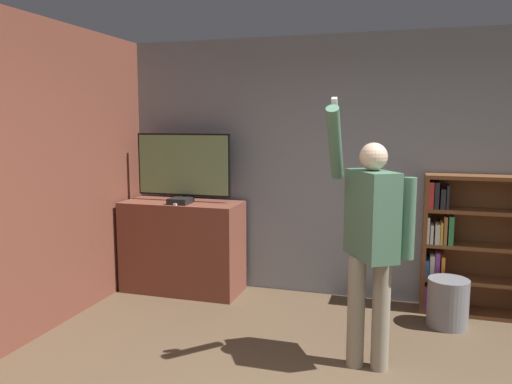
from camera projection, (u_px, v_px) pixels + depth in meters
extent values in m
cube|color=gray|center=(367.00, 169.00, 5.07)|extent=(7.15, 0.06, 2.70)
cube|color=brown|center=(57.00, 176.00, 4.45)|extent=(0.06, 4.44, 2.70)
cube|color=brown|center=(183.00, 246.00, 5.39)|extent=(1.27, 0.55, 0.98)
cylinder|color=black|center=(184.00, 200.00, 5.38)|extent=(0.22, 0.22, 0.03)
cylinder|color=black|center=(184.00, 196.00, 5.38)|extent=(0.06, 0.06, 0.05)
cube|color=black|center=(184.00, 165.00, 5.33)|extent=(1.06, 0.04, 0.66)
cube|color=#6B9360|center=(183.00, 165.00, 5.31)|extent=(1.02, 0.01, 0.63)
cube|color=black|center=(180.00, 201.00, 5.19)|extent=(0.21, 0.21, 0.06)
cube|color=white|center=(178.00, 204.00, 5.14)|extent=(0.06, 0.14, 0.02)
cube|color=brown|center=(424.00, 243.00, 4.82)|extent=(0.04, 0.28, 1.33)
cube|color=brown|center=(473.00, 243.00, 4.82)|extent=(0.95, 0.01, 1.33)
cube|color=brown|center=(471.00, 312.00, 4.78)|extent=(0.88, 0.28, 0.04)
cube|color=brown|center=(473.00, 280.00, 4.74)|extent=(0.88, 0.28, 0.04)
cube|color=brown|center=(475.00, 246.00, 4.69)|extent=(0.88, 0.28, 0.04)
cube|color=brown|center=(477.00, 211.00, 4.64)|extent=(0.88, 0.28, 0.04)
cube|color=brown|center=(479.00, 177.00, 4.60)|extent=(0.88, 0.28, 0.04)
cube|color=#7A3889|center=(426.00, 296.00, 4.86)|extent=(0.04, 0.22, 0.25)
cube|color=#99663D|center=(432.00, 298.00, 4.84)|extent=(0.03, 0.22, 0.22)
cube|color=#99663D|center=(437.00, 298.00, 4.84)|extent=(0.04, 0.24, 0.22)
cube|color=#2D569E|center=(443.00, 299.00, 4.82)|extent=(0.03, 0.25, 0.21)
cube|color=#2D569E|center=(427.00, 267.00, 4.81)|extent=(0.03, 0.21, 0.17)
cube|color=beige|center=(432.00, 264.00, 4.82)|extent=(0.04, 0.26, 0.22)
cube|color=#7A3889|center=(437.00, 264.00, 4.78)|extent=(0.04, 0.20, 0.25)
cube|color=orange|center=(442.00, 265.00, 4.79)|extent=(0.03, 0.25, 0.21)
cube|color=beige|center=(428.00, 229.00, 4.78)|extent=(0.02, 0.24, 0.25)
cube|color=beige|center=(432.00, 233.00, 4.75)|extent=(0.03, 0.20, 0.18)
cube|color=beige|center=(437.00, 233.00, 4.74)|extent=(0.04, 0.21, 0.19)
cube|color=gold|center=(441.00, 232.00, 4.74)|extent=(0.02, 0.23, 0.21)
cube|color=#99663D|center=(445.00, 229.00, 4.71)|extent=(0.03, 0.20, 0.26)
cube|color=#338447|center=(451.00, 229.00, 4.70)|extent=(0.04, 0.21, 0.27)
cube|color=red|center=(431.00, 195.00, 4.71)|extent=(0.04, 0.21, 0.25)
cube|color=#232328|center=(436.00, 195.00, 4.71)|extent=(0.04, 0.24, 0.25)
cube|color=#232328|center=(443.00, 198.00, 4.68)|extent=(0.04, 0.20, 0.19)
cube|color=#232328|center=(447.00, 196.00, 4.68)|extent=(0.02, 0.22, 0.22)
cylinder|color=gray|center=(356.00, 312.00, 3.71)|extent=(0.13, 0.13, 0.85)
cylinder|color=gray|center=(381.00, 314.00, 3.66)|extent=(0.13, 0.13, 0.85)
cube|color=#477056|center=(372.00, 215.00, 3.58)|extent=(0.43, 0.51, 0.63)
sphere|color=beige|center=(373.00, 157.00, 3.52)|extent=(0.20, 0.20, 0.20)
cylinder|color=#477056|center=(409.00, 219.00, 3.51)|extent=(0.09, 0.09, 0.58)
cylinder|color=#477056|center=(335.00, 144.00, 3.47)|extent=(0.09, 0.41, 0.53)
cube|color=white|center=(335.00, 108.00, 3.38)|extent=(0.04, 0.09, 0.14)
cylinder|color=gray|center=(448.00, 303.00, 4.47)|extent=(0.36, 0.36, 0.44)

